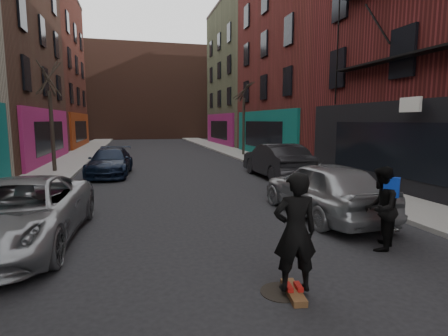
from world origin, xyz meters
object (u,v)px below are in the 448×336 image
tree_right_far (244,110)px  skateboarder (295,232)px  pedestrian (381,208)px  manhole (282,292)px  parked_right_end (276,161)px  parked_left_far (19,213)px  parked_left_end (110,162)px  tree_left_far (51,109)px  parked_right_far (323,188)px  skateboard (293,292)px

tree_right_far → skateboarder: tree_right_far is taller
tree_right_far → pedestrian: size_ratio=3.76×
manhole → tree_right_far: bearing=74.0°
parked_right_end → parked_left_far: bearing=38.0°
tree_right_far → skateboarder: bearing=-105.5°
parked_right_end → tree_right_far: bearing=-99.3°
parked_right_end → pedestrian: size_ratio=2.80×
parked_left_end → pedestrian: size_ratio=2.63×
tree_left_far → parked_left_end: (2.93, -1.59, -2.69)m
parked_left_far → parked_left_end: size_ratio=1.12×
parked_left_end → parked_right_far: size_ratio=0.99×
parked_right_end → tree_left_far: bearing=-22.1°
skateboard → manhole: skateboard is taller
parked_left_end → skateboard: bearing=-70.4°
tree_right_far → parked_left_far: (-10.80, -17.58, -2.79)m
skateboard → pedestrian: (2.69, 1.40, 0.86)m
parked_left_far → manhole: size_ratio=7.59×
parked_left_end → pedestrian: pedestrian is taller
tree_right_far → parked_left_far: size_ratio=1.28×
tree_right_far → manhole: size_ratio=9.71×
tree_right_far → parked_right_end: tree_right_far is taller
parked_right_end → skateboarder: 11.71m
tree_right_far → pedestrian: (-3.20, -19.78, -2.62)m
tree_left_far → parked_right_end: tree_left_far is taller
parked_left_far → parked_right_far: 7.82m
pedestrian → manhole: pedestrian is taller
tree_left_far → parked_right_end: 11.89m
skateboard → skateboarder: (0.00, 0.00, 1.00)m
parked_left_far → pedestrian: pedestrian is taller
parked_left_end → parked_right_end: bearing=-14.0°
tree_right_far → parked_left_end: (-9.47, -7.59, -2.84)m
tree_left_far → tree_right_far: (12.40, 6.00, 0.15)m
parked_right_far → pedestrian: size_ratio=2.65×
tree_right_far → parked_right_end: (-1.60, -10.28, -2.70)m
tree_left_far → skateboarder: (6.51, -15.18, -2.33)m
skateboarder → pedestrian: 3.03m
parked_right_far → skateboard: 5.06m
tree_right_far → parked_right_end: bearing=-98.8°
parked_right_end → pedestrian: 9.64m
parked_left_end → manhole: 13.91m
skateboarder → manhole: skateboarder is taller
parked_left_far → skateboard: parked_left_far is taller
parked_right_end → manhole: parked_right_end is taller
tree_left_far → parked_right_far: (9.40, -11.09, -2.57)m
tree_right_far → pedestrian: tree_right_far is taller
parked_right_far → parked_left_far: bearing=2.3°
parked_left_end → skateboarder: (3.58, -13.59, 0.36)m
tree_right_far → manhole: (-6.03, -21.05, -3.52)m
tree_right_far → manhole: 22.18m
parked_right_far → manhole: size_ratio=6.83×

